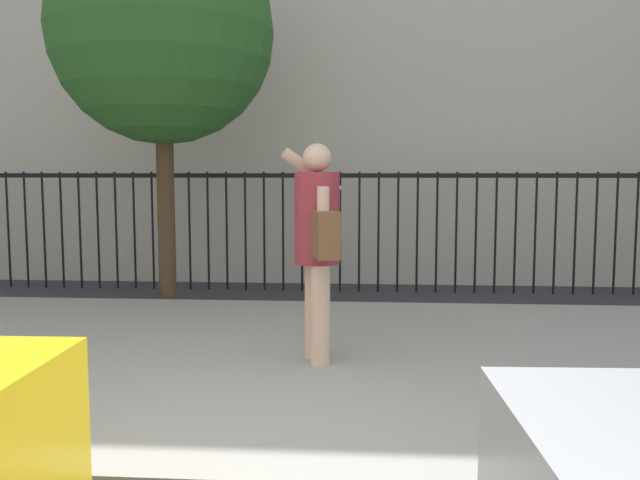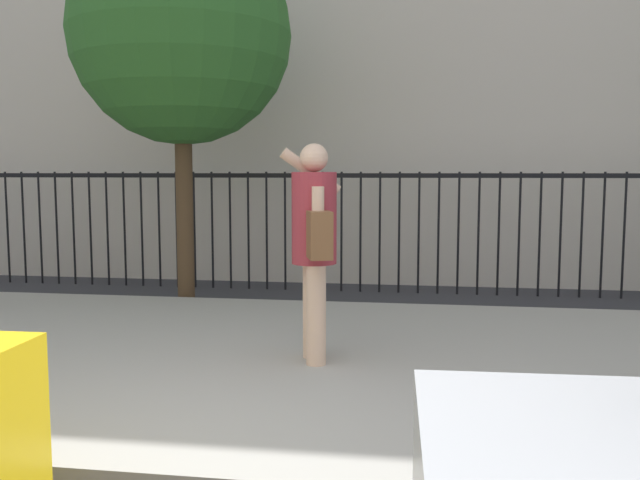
# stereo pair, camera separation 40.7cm
# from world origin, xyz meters

# --- Properties ---
(sidewalk) EXTENTS (28.00, 4.40, 0.15)m
(sidewalk) POSITION_xyz_m (0.00, 2.20, 0.07)
(sidewalk) COLOR #9E9B93
(sidewalk) RESTS_ON ground
(iron_fence) EXTENTS (12.03, 0.04, 1.60)m
(iron_fence) POSITION_xyz_m (0.00, 5.90, 1.02)
(iron_fence) COLOR black
(iron_fence) RESTS_ON ground
(pedestrian_on_phone) EXTENTS (0.51, 0.71, 1.66)m
(pedestrian_on_phone) POSITION_xyz_m (0.38, 2.01, 1.11)
(pedestrian_on_phone) COLOR beige
(pedestrian_on_phone) RESTS_ON sidewalk
(street_tree_far) EXTENTS (2.54, 2.54, 4.44)m
(street_tree_far) POSITION_xyz_m (-1.58, 4.61, 3.16)
(street_tree_far) COLOR #4C3823
(street_tree_far) RESTS_ON ground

